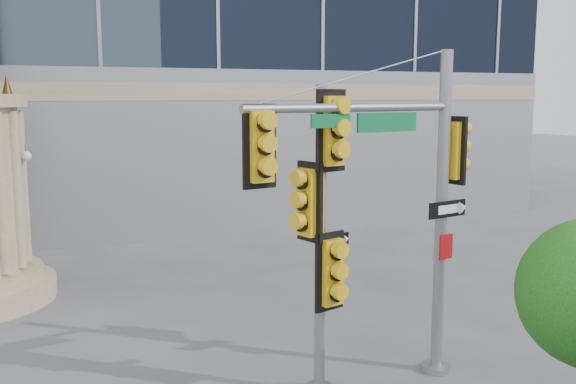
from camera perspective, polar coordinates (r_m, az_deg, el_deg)
name	(u,v)px	position (r m, az deg, el deg)	size (l,w,h in m)	color
main_signal_pole	(399,182)	(10.97, 9.84, 0.90)	(4.49, 1.34, 5.85)	slate
secondary_signal_pole	(323,218)	(10.47, 3.09, -2.36)	(0.98, 0.70, 5.24)	slate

